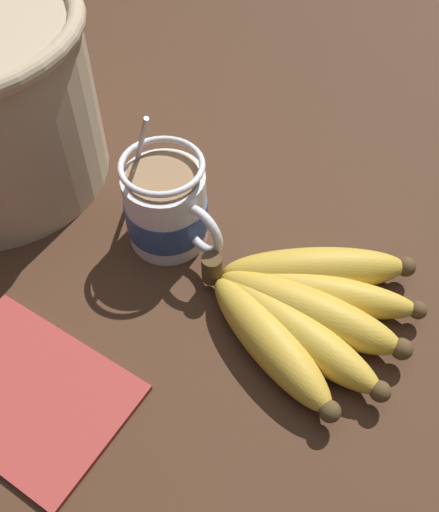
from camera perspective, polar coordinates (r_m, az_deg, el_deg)
table at (r=61.58cm, az=-0.93°, el=1.16°), size 138.65×138.65×2.77cm
coffee_mug at (r=57.45cm, az=-5.29°, el=4.84°), size 14.40×8.38×14.68cm
banana_bunch at (r=53.14cm, az=8.33°, el=-5.12°), size 20.47×20.38×4.45cm
napkin at (r=53.17cm, az=-18.75°, el=-12.78°), size 20.00×15.93×0.60cm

